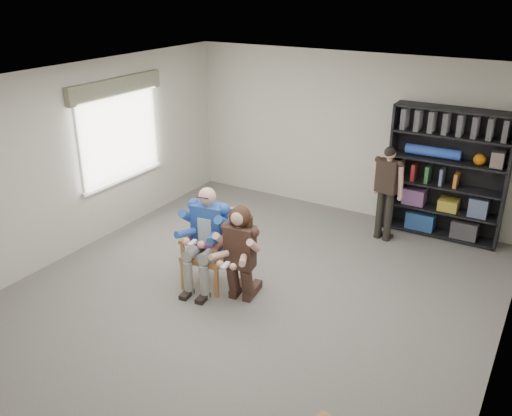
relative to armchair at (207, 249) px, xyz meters
The scene contains 8 objects.
room_shell 1.08m from the armchair, ahead, with size 6.00×7.00×2.80m, color beige, non-canonical shape.
floor 0.86m from the armchair, ahead, with size 6.00×7.00×0.01m, color #65615D.
window_left 2.70m from the armchair, 158.22° to the left, with size 0.16×2.00×1.75m, color silver, non-canonical shape.
armchair is the anchor object (origin of this frame).
seated_man 0.16m from the armchair, 90.00° to the left, with size 0.61×0.85×1.42m, color #264E97, non-canonical shape.
kneeling_woman 0.60m from the armchair, 11.69° to the right, with size 0.55×0.87×1.30m, color #341F1B, non-canonical shape.
bookshelf 4.00m from the armchair, 53.61° to the left, with size 1.80×0.38×2.10m, color black, non-canonical shape.
standing_man 3.05m from the armchair, 58.20° to the left, with size 0.48×0.27×1.56m, color black, non-canonical shape.
Camera 1 is at (3.18, -5.16, 3.88)m, focal length 38.00 mm.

